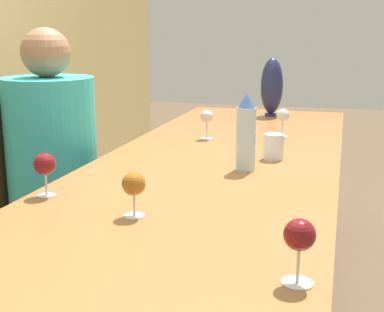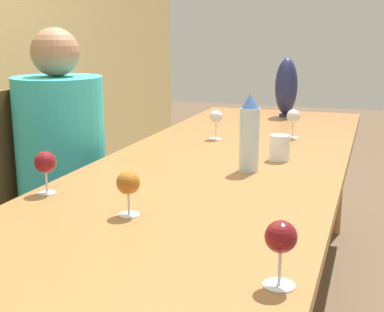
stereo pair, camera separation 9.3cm
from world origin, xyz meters
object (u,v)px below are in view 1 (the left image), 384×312
Objects in this scene: chair_far at (39,197)px; person_far at (56,168)px; wine_glass_5 at (283,116)px; wine_glass_2 at (207,118)px; water_bottle at (246,134)px; wine_glass_1 at (299,237)px; water_tumbler at (274,147)px; vase at (272,86)px; wine_glass_6 at (45,165)px; wine_glass_3 at (134,185)px.

chair_far is 0.80× the size of person_far.
person_far reaches higher than wine_glass_5.
chair_far reaches higher than wine_glass_2.
person_far is (0.10, 0.84, -0.21)m from water_bottle.
person_far is (-0.41, 0.56, -0.18)m from wine_glass_2.
water_bottle is 0.89m from wine_glass_1.
wine_glass_2 is at bearing -53.71° from person_far.
wine_glass_5 is (1.50, 0.20, 0.00)m from wine_glass_1.
water_tumbler is 0.30× the size of vase.
water_tumbler is at bearing -131.78° from wine_glass_2.
wine_glass_2 is (0.31, 0.35, 0.05)m from water_tumbler.
water_bottle is at bearing -48.26° from wine_glass_6.
wine_glass_2 is 1.00× the size of wine_glass_5.
water_tumbler is 1.07m from wine_glass_1.
wine_glass_1 is 1.10× the size of wine_glass_3.
wine_glass_3 is 1.04m from chair_far.
wine_glass_3 is (-1.08, -0.07, -0.01)m from wine_glass_2.
wine_glass_5 is at bearing -58.31° from person_far.
person_far is at bearing 147.22° from vase.
water_tumbler is at bearing -83.97° from person_far.
wine_glass_6 is 0.67m from person_far.
wine_glass_6 is at bearing -152.12° from person_far.
vase is at bearing -32.78° from person_far.
water_bottle is 0.66m from wine_glass_5.
vase is 0.34× the size of chair_far.
chair_far reaches higher than wine_glass_5.
wine_glass_1 reaches higher than wine_glass_2.
wine_glass_1 is 1.46m from person_far.
water_tumbler is at bearing -42.11° from wine_glass_6.
wine_glass_3 is 1.25m from wine_glass_5.
wine_glass_2 is 1.02m from wine_glass_6.
wine_glass_3 is at bearing -132.81° from chair_far.
chair_far reaches higher than wine_glass_3.
water_tumbler is 0.73× the size of wine_glass_1.
water_tumbler is 0.80× the size of wine_glass_3.
chair_far reaches higher than wine_glass_6.
wine_glass_1 reaches higher than wine_glass_6.
person_far is (0.95, 1.10, -0.18)m from wine_glass_1.
wine_glass_2 is at bearing 48.22° from water_tumbler.
water_bottle reaches higher than chair_far.
water_bottle is at bearing 174.89° from wine_glass_5.
wine_glass_1 is 1.01× the size of wine_glass_5.
person_far is at bearing 126.29° from wine_glass_2.
wine_glass_6 is at bearing 165.54° from vase.
water_tumbler is 0.74× the size of wine_glass_6.
wine_glass_1 is 1.56m from chair_far.
wine_glass_1 is 0.54m from wine_glass_3.
water_tumbler is 1.09m from vase.
vase is 2.50× the size of wine_glass_6.
water_bottle is 0.61m from wine_glass_3.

